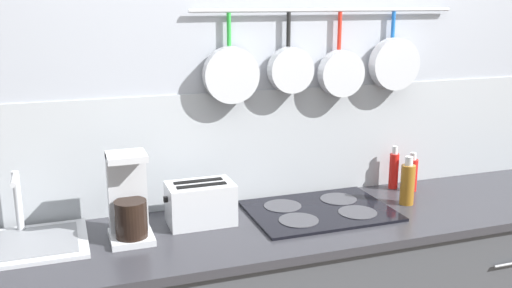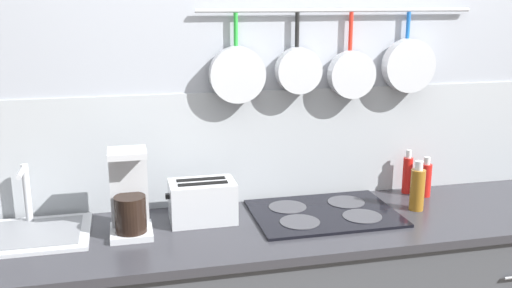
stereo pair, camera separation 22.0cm
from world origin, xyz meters
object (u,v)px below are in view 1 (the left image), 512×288
bottle_hot_sauce (408,183)px  coffee_maker (129,204)px  toaster (201,203)px  bottle_vinegar (394,170)px  bottle_olive_oil (412,174)px

bottle_hot_sauce → coffee_maker: bearing=178.7°
toaster → bottle_hot_sauce: 0.93m
toaster → bottle_vinegar: 1.00m
coffee_maker → bottle_olive_oil: coffee_maker is taller
coffee_maker → bottle_vinegar: coffee_maker is taller
coffee_maker → bottle_vinegar: (1.28, 0.19, -0.05)m
bottle_vinegar → bottle_olive_oil: bottle_vinegar is taller
toaster → bottle_hot_sauce: size_ratio=1.29×
toaster → bottle_vinegar: (0.99, 0.13, 0.01)m
toaster → coffee_maker: bearing=-169.1°
bottle_hot_sauce → bottle_olive_oil: bearing=50.0°
bottle_vinegar → bottle_olive_oil: bearing=-46.7°
bottle_vinegar → bottle_olive_oil: 0.09m
coffee_maker → bottle_hot_sauce: bearing=-1.3°
coffee_maker → toaster: bearing=10.9°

